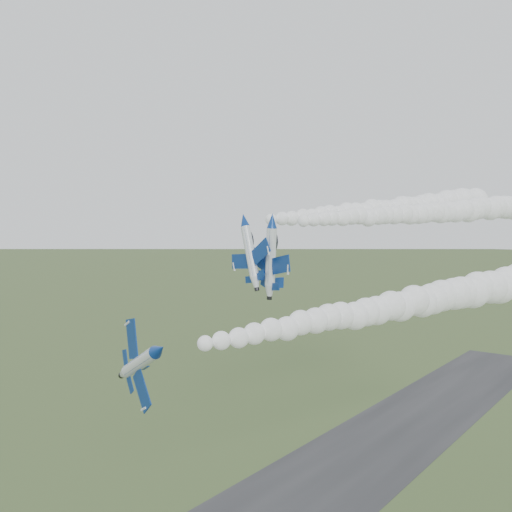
# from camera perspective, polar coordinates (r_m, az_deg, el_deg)

# --- Properties ---
(runway) EXTENTS (24.00, 260.00, 0.04)m
(runway) POSITION_cam_1_polar(r_m,az_deg,el_deg) (102.25, 4.43, -23.13)
(runway) COLOR #29292C
(runway) RESTS_ON ground
(jet_lead) EXTENTS (6.33, 12.69, 9.61)m
(jet_lead) POSITION_cam_1_polar(r_m,az_deg,el_deg) (61.91, -9.73, -9.22)
(jet_lead) COLOR silver
(smoke_trail_jet_lead) EXTENTS (26.18, 68.67, 5.87)m
(smoke_trail_jet_lead) POSITION_cam_1_polar(r_m,az_deg,el_deg) (83.79, 14.82, -4.60)
(smoke_trail_jet_lead) COLOR white
(jet_pair_left) EXTENTS (9.57, 11.66, 3.81)m
(jet_pair_left) POSITION_cam_1_polar(r_m,az_deg,el_deg) (84.80, -1.25, 3.64)
(jet_pair_left) COLOR silver
(smoke_trail_jet_pair_left) EXTENTS (22.85, 60.07, 5.29)m
(smoke_trail_jet_pair_left) POSITION_cam_1_polar(r_m,az_deg,el_deg) (107.65, 13.30, 4.62)
(smoke_trail_jet_pair_left) COLOR white
(jet_pair_right) EXTENTS (10.47, 12.02, 3.13)m
(jet_pair_right) POSITION_cam_1_polar(r_m,az_deg,el_deg) (81.59, 1.57, 3.58)
(jet_pair_right) COLOR silver
(smoke_trail_jet_pair_right) EXTENTS (24.53, 50.66, 4.44)m
(smoke_trail_jet_pair_right) POSITION_cam_1_polar(r_m,az_deg,el_deg) (100.54, 16.28, 4.14)
(smoke_trail_jet_pair_right) COLOR white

